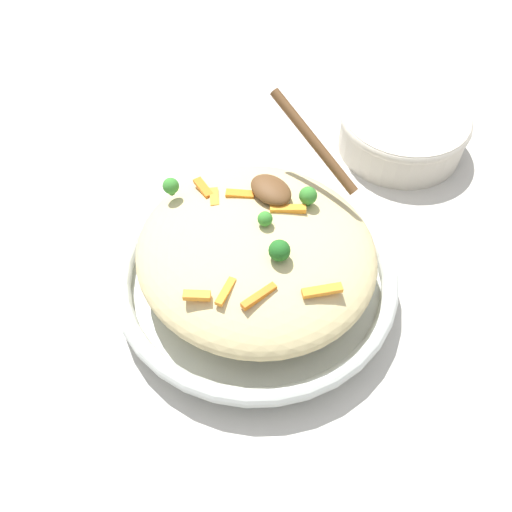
% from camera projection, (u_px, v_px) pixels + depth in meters
% --- Properties ---
extents(ground_plane, '(2.40, 2.40, 0.00)m').
position_uv_depth(ground_plane, '(256.00, 290.00, 0.71)').
color(ground_plane, beige).
extents(serving_bowl, '(0.35, 0.35, 0.05)m').
position_uv_depth(serving_bowl, '(256.00, 278.00, 0.69)').
color(serving_bowl, silver).
rests_on(serving_bowl, ground_plane).
extents(pasta_mound, '(0.29, 0.28, 0.08)m').
position_uv_depth(pasta_mound, '(256.00, 252.00, 0.65)').
color(pasta_mound, '#DBC689').
rests_on(pasta_mound, serving_bowl).
extents(carrot_piece_0, '(0.03, 0.03, 0.01)m').
position_uv_depth(carrot_piece_0, '(197.00, 295.00, 0.57)').
color(carrot_piece_0, orange).
rests_on(carrot_piece_0, pasta_mound).
extents(carrot_piece_1, '(0.03, 0.03, 0.01)m').
position_uv_depth(carrot_piece_1, '(215.00, 197.00, 0.66)').
color(carrot_piece_1, orange).
rests_on(carrot_piece_1, pasta_mound).
extents(carrot_piece_2, '(0.03, 0.04, 0.01)m').
position_uv_depth(carrot_piece_2, '(320.00, 292.00, 0.57)').
color(carrot_piece_2, orange).
rests_on(carrot_piece_2, pasta_mound).
extents(carrot_piece_3, '(0.03, 0.04, 0.01)m').
position_uv_depth(carrot_piece_3, '(287.00, 208.00, 0.64)').
color(carrot_piece_3, orange).
rests_on(carrot_piece_3, pasta_mound).
extents(carrot_piece_4, '(0.04, 0.02, 0.01)m').
position_uv_depth(carrot_piece_4, '(204.00, 187.00, 0.67)').
color(carrot_piece_4, orange).
rests_on(carrot_piece_4, pasta_mound).
extents(carrot_piece_5, '(0.03, 0.03, 0.01)m').
position_uv_depth(carrot_piece_5, '(240.00, 194.00, 0.66)').
color(carrot_piece_5, orange).
rests_on(carrot_piece_5, pasta_mound).
extents(carrot_piece_6, '(0.01, 0.04, 0.01)m').
position_uv_depth(carrot_piece_6, '(259.00, 296.00, 0.57)').
color(carrot_piece_6, orange).
rests_on(carrot_piece_6, pasta_mound).
extents(carrot_piece_7, '(0.02, 0.04, 0.01)m').
position_uv_depth(carrot_piece_7, '(226.00, 291.00, 0.57)').
color(carrot_piece_7, orange).
rests_on(carrot_piece_7, pasta_mound).
extents(broccoli_floret_0, '(0.02, 0.02, 0.02)m').
position_uv_depth(broccoli_floret_0, '(266.00, 220.00, 0.62)').
color(broccoli_floret_0, '#377928').
rests_on(broccoli_floret_0, pasta_mound).
extents(broccoli_floret_1, '(0.02, 0.02, 0.02)m').
position_uv_depth(broccoli_floret_1, '(171.00, 186.00, 0.66)').
color(broccoli_floret_1, '#377928').
rests_on(broccoli_floret_1, pasta_mound).
extents(broccoli_floret_2, '(0.02, 0.02, 0.03)m').
position_uv_depth(broccoli_floret_2, '(279.00, 251.00, 0.59)').
color(broccoli_floret_2, '#205B1C').
rests_on(broccoli_floret_2, pasta_mound).
extents(broccoli_floret_3, '(0.02, 0.02, 0.03)m').
position_uv_depth(broccoli_floret_3, '(308.00, 196.00, 0.64)').
color(broccoli_floret_3, '#377928').
rests_on(broccoli_floret_3, pasta_mound).
extents(serving_spoon, '(0.14, 0.10, 0.08)m').
position_uv_depth(serving_spoon, '(286.00, 173.00, 0.65)').
color(serving_spoon, brown).
rests_on(serving_spoon, pasta_mound).
extents(companion_bowl, '(0.20, 0.20, 0.07)m').
position_uv_depth(companion_bowl, '(403.00, 129.00, 0.85)').
color(companion_bowl, beige).
rests_on(companion_bowl, ground_plane).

